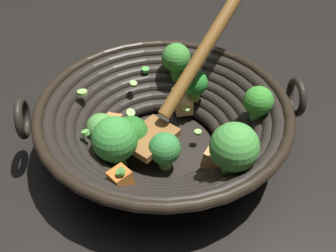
{
  "coord_description": "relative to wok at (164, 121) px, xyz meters",
  "views": [
    {
      "loc": [
        0.01,
        0.42,
        0.42
      ],
      "look_at": [
        -0.01,
        -0.02,
        0.03
      ],
      "focal_mm": 43.84,
      "sensor_mm": 36.0,
      "label": 1
    }
  ],
  "objects": [
    {
      "name": "wok",
      "position": [
        0.0,
        0.0,
        0.0
      ],
      "size": [
        0.37,
        0.34,
        0.2
      ],
      "color": "black",
      "rests_on": "ground"
    },
    {
      "name": "ground_plane",
      "position": [
        0.0,
        -0.0,
        -0.06
      ],
      "size": [
        4.0,
        4.0,
        0.0
      ],
      "primitive_type": "plane",
      "color": "black"
    }
  ]
}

